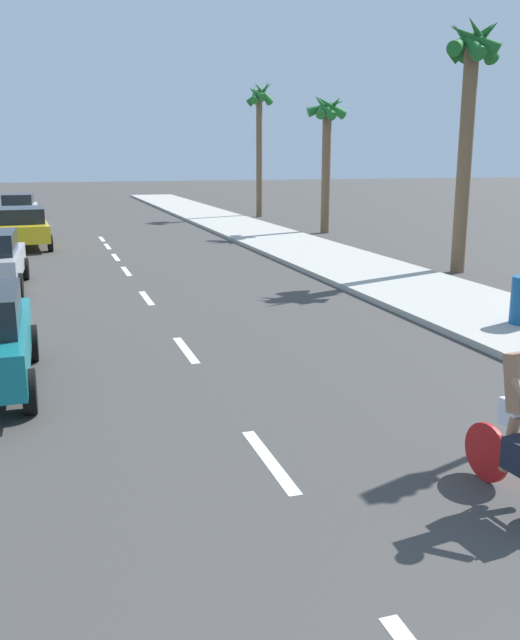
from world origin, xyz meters
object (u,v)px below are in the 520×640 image
(parked_car_white, at_px, (19,208))
(palm_tree_far, at_px, (327,130))
(parked_car_yellow, at_px, (21,226))
(palm_tree_mid, at_px, (470,86))
(palm_tree_distant, at_px, (259,114))

(parked_car_white, bearing_deg, palm_tree_far, -30.26)
(parked_car_yellow, height_order, parked_car_white, same)
(palm_tree_mid, bearing_deg, palm_tree_far, 87.97)
(palm_tree_far, relative_size, palm_tree_distant, 0.82)
(palm_tree_mid, bearing_deg, palm_tree_distant, 89.69)
(parked_car_white, height_order, palm_tree_distant, palm_tree_distant)
(parked_car_yellow, height_order, palm_tree_mid, palm_tree_mid)
(parked_car_yellow, relative_size, palm_tree_mid, 0.63)
(parked_car_white, height_order, palm_tree_mid, palm_tree_mid)
(palm_tree_distant, bearing_deg, palm_tree_mid, -90.31)
(parked_car_white, bearing_deg, parked_car_yellow, -85.47)
(parked_car_white, distance_m, palm_tree_mid, 24.76)
(parked_car_yellow, bearing_deg, palm_tree_distant, 36.39)
(palm_tree_mid, relative_size, palm_tree_far, 1.17)
(parked_car_yellow, xyz_separation_m, palm_tree_mid, (12.95, -10.13, 4.63))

